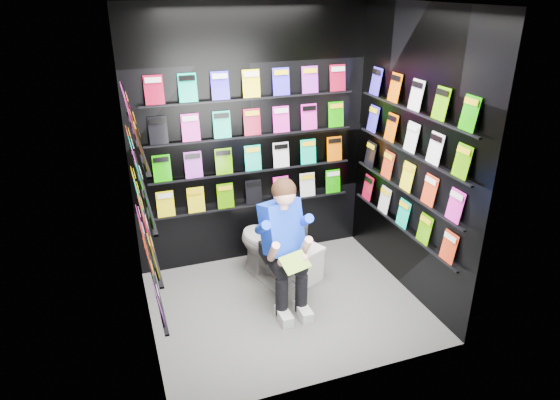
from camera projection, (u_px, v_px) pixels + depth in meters
name	position (u px, v px, depth m)	size (l,w,h in m)	color
floor	(286.00, 305.00, 4.61)	(2.40, 2.40, 0.00)	#5E5E5B
ceiling	(288.00, 3.00, 3.56)	(2.40, 2.40, 0.00)	white
wall_back	(252.00, 140.00, 4.95)	(2.40, 0.04, 2.60)	black
wall_front	(341.00, 225.00, 3.22)	(2.40, 0.04, 2.60)	black
wall_left	(136.00, 193.00, 3.71)	(0.04, 2.00, 2.60)	black
wall_right	(412.00, 158.00, 4.46)	(0.04, 2.00, 2.60)	black
comics_back	(253.00, 140.00, 4.92)	(2.10, 0.06, 1.37)	#E35F03
comics_left	(140.00, 191.00, 3.72)	(0.06, 1.70, 1.37)	#E35F03
comics_right	(410.00, 157.00, 4.44)	(0.06, 1.70, 1.37)	#E35F03
toilet	(268.00, 245.00, 4.90)	(0.42, 0.75, 0.73)	white
longbox	(300.00, 261.00, 5.01)	(0.24, 0.44, 0.33)	white
longbox_lid	(300.00, 245.00, 4.94)	(0.26, 0.46, 0.03)	white
reader	(281.00, 227.00, 4.42)	(0.48, 0.70, 1.30)	#1436CB
held_comic	(295.00, 262.00, 4.19)	(0.25, 0.01, 0.18)	green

